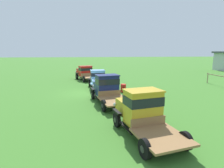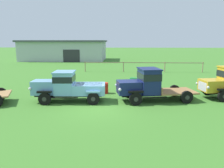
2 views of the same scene
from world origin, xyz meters
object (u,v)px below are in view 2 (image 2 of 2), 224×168
oil_drum_beside_row (133,83)px  vintage_truck_midrow_center (147,84)px  farm_shed (65,50)px  oil_drum_near_fence (105,88)px  vintage_truck_second_in_line (68,86)px

oil_drum_beside_row → vintage_truck_midrow_center: bearing=-80.6°
farm_shed → oil_drum_beside_row: (13.39, -27.39, -1.68)m
farm_shed → oil_drum_near_fence: bearing=-69.6°
farm_shed → vintage_truck_second_in_line: 33.42m
farm_shed → oil_drum_near_fence: size_ratio=20.70×
vintage_truck_midrow_center → oil_drum_beside_row: vintage_truck_midrow_center is taller
vintage_truck_midrow_center → farm_shed: bearing=113.9°
vintage_truck_midrow_center → oil_drum_near_fence: bearing=146.3°
farm_shed → vintage_truck_midrow_center: size_ratio=3.05×
farm_shed → vintage_truck_second_in_line: size_ratio=3.46×
farm_shed → oil_drum_beside_row: 30.54m
vintage_truck_midrow_center → oil_drum_near_fence: 3.77m
vintage_truck_second_in_line → oil_drum_near_fence: 3.42m
farm_shed → oil_drum_beside_row: bearing=-63.9°
oil_drum_beside_row → oil_drum_near_fence: size_ratio=1.01×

